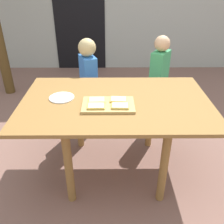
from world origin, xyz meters
name	(u,v)px	position (x,y,z in m)	size (l,w,h in m)	color
ground_plane	(115,168)	(0.00, 0.00, 0.00)	(16.00, 16.00, 0.00)	#805C50
house_door	(79,13)	(-0.59, 2.81, 1.00)	(0.90, 0.02, 2.00)	black
dining_table	(116,110)	(0.00, 0.00, 0.64)	(1.54, 0.97, 0.74)	olive
cutting_board	(108,105)	(-0.06, -0.10, 0.75)	(0.41, 0.26, 0.02)	tan
pizza_slice_near_left	(96,106)	(-0.15, -0.15, 0.77)	(0.13, 0.10, 0.02)	gold
pizza_slice_near_right	(120,106)	(0.03, -0.15, 0.77)	(0.13, 0.10, 0.02)	gold
pizza_slice_far_left	(97,100)	(-0.15, -0.05, 0.77)	(0.13, 0.10, 0.02)	gold
pizza_slice_far_right	(119,100)	(0.02, -0.04, 0.77)	(0.14, 0.10, 0.02)	gold
plate_white_left	(62,98)	(-0.45, 0.04, 0.74)	(0.21, 0.21, 0.01)	white
child_left	(89,79)	(-0.28, 0.74, 0.62)	(0.22, 0.27, 1.06)	#374D52
child_right	(159,77)	(0.50, 0.79, 0.62)	(0.25, 0.28, 1.07)	navy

